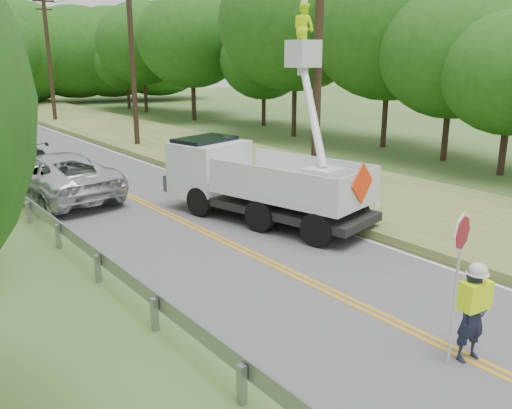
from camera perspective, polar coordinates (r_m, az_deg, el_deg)
ground at (r=11.23m, az=19.53°, el=-14.12°), size 140.00×140.00×0.00m
road at (r=21.53m, az=-13.03°, el=0.79°), size 7.20×96.00×0.03m
guardrail at (r=21.01m, az=-24.16°, el=0.96°), size 0.18×48.00×0.77m
utility_poles at (r=25.84m, az=-6.24°, el=15.33°), size 1.60×43.30×10.00m
tall_grass_verge at (r=25.14m, az=1.80°, el=3.65°), size 7.00×96.00×0.30m
treeline_right at (r=38.91m, az=1.01°, el=16.97°), size 11.26×51.64×11.73m
flagger at (r=10.51m, az=22.00°, el=-10.17°), size 1.13×0.52×2.85m
bucket_truck at (r=18.36m, az=-0.91°, el=3.70°), size 4.44×7.58×7.03m
suv_silver at (r=21.87m, az=-20.56°, el=2.86°), size 3.67×6.75×1.79m
suv_darkgrey at (r=28.61m, az=-24.95°, el=4.94°), size 3.02×5.49×1.51m
yard_sign at (r=18.59m, az=12.78°, el=-0.13°), size 0.44×0.11×0.64m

